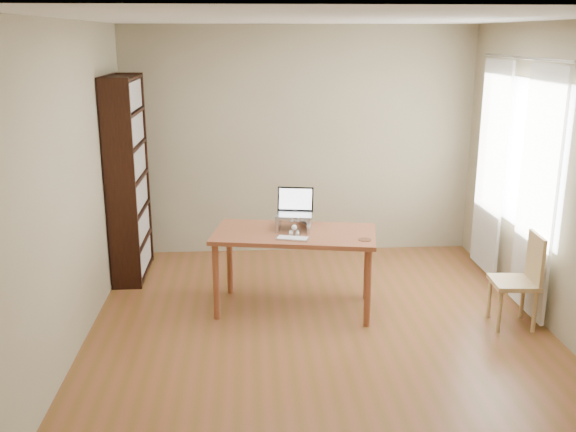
% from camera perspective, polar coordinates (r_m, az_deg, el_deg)
% --- Properties ---
extents(room, '(4.04, 4.54, 2.64)m').
position_cam_1_polar(room, '(5.21, 3.39, 2.71)').
color(room, brown).
rests_on(room, ground).
extents(bookshelf, '(0.30, 0.90, 2.10)m').
position_cam_1_polar(bookshelf, '(6.84, -14.00, 3.25)').
color(bookshelf, black).
rests_on(bookshelf, ground).
extents(curtains, '(0.03, 1.90, 2.25)m').
position_cam_1_polar(curtains, '(6.49, 19.32, 3.25)').
color(curtains, white).
rests_on(curtains, ground).
extents(desk, '(1.57, 0.98, 0.75)m').
position_cam_1_polar(desk, '(5.87, 0.59, -2.29)').
color(desk, brown).
rests_on(desk, ground).
extents(laptop_stand, '(0.32, 0.25, 0.13)m').
position_cam_1_polar(laptop_stand, '(5.89, 0.54, -0.44)').
color(laptop_stand, silver).
rests_on(laptop_stand, desk).
extents(laptop, '(0.37, 0.33, 0.24)m').
position_cam_1_polar(laptop, '(5.92, 0.50, 0.73)').
color(laptop, silver).
rests_on(laptop, laptop_stand).
extents(keyboard, '(0.31, 0.19, 0.02)m').
position_cam_1_polar(keyboard, '(5.63, 0.40, -2.01)').
color(keyboard, silver).
rests_on(keyboard, desk).
extents(coaster, '(0.11, 0.11, 0.01)m').
position_cam_1_polar(coaster, '(5.65, 6.84, -2.10)').
color(coaster, brown).
rests_on(coaster, desk).
extents(cat, '(0.26, 0.49, 0.16)m').
position_cam_1_polar(cat, '(5.93, 0.52, -0.47)').
color(cat, '#453D36').
rests_on(cat, desk).
extents(chair, '(0.40, 0.40, 0.84)m').
position_cam_1_polar(chair, '(5.96, 20.03, -5.12)').
color(chair, tan).
rests_on(chair, ground).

